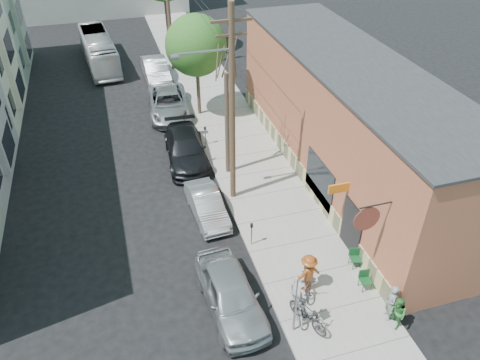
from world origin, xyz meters
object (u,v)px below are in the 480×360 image
object	(u,v)px
parked_bike_b	(297,302)
car_0	(231,294)
sign_post	(296,301)
patron_green	(397,313)
parking_meter_near	(252,231)
patron_grey	(391,303)
cyclist	(308,273)
patio_chair_a	(366,281)
car_1	(207,205)
tree_leafy_mid	(196,46)
bus	(99,50)
parking_meter_far	(205,133)
patio_chair_b	(356,259)
car_4	(156,70)
car_2	(186,149)
tree_bare	(227,125)
utility_pole_near	(231,106)
car_3	(168,103)
parked_bike_a	(308,315)

from	to	relation	value
parked_bike_b	car_0	xyz separation A→B (m)	(-2.44, 1.04, 0.15)
sign_post	patron_green	world-z (taller)	sign_post
parking_meter_near	patron_grey	world-z (taller)	patron_grey
patron_grey	cyclist	distance (m)	3.35
patio_chair_a	car_1	size ratio (longest dim) A/B	0.22
tree_leafy_mid	patron_green	distance (m)	20.13
bus	car_1	bearing A→B (deg)	-84.66
patron_grey	cyclist	world-z (taller)	cyclist
parking_meter_far	tree_leafy_mid	size ratio (longest dim) A/B	0.18
patio_chair_b	car_1	xyz separation A→B (m)	(-5.40, 5.39, 0.07)
car_1	car_4	bearing A→B (deg)	86.66
parked_bike_b	car_2	xyz separation A→B (m)	(-2.00, 12.32, 0.11)
tree_bare	parked_bike_b	xyz separation A→B (m)	(0.00, -10.31, -2.43)
sign_post	patron_green	distance (m)	4.03
patron_green	car_2	bearing A→B (deg)	-155.96
patio_chair_a	utility_pole_near	bearing A→B (deg)	121.40
parking_meter_near	bus	distance (m)	25.44
tree_leafy_mid	patron_grey	size ratio (longest dim) A/B	3.96
car_1	car_2	size ratio (longest dim) A/B	0.73
patio_chair_a	car_0	size ratio (longest dim) A/B	0.18
cyclist	patron_grey	bearing A→B (deg)	129.55
car_0	car_1	bearing A→B (deg)	82.34
sign_post	tree_bare	world-z (taller)	tree_bare
parking_meter_far	car_3	xyz separation A→B (m)	(-1.45, 4.97, -0.18)
parking_meter_near	car_2	distance (m)	8.26
patio_chair_b	car_2	world-z (taller)	car_2
parking_meter_near	parked_bike_b	distance (m)	4.24
car_0	tree_leafy_mid	bearing A→B (deg)	78.23
patron_grey	car_2	distance (m)	14.61
tree_leafy_mid	car_2	xyz separation A→B (m)	(-2.00, -5.39, -4.13)
car_0	car_2	distance (m)	11.29
patron_green	car_1	xyz separation A→B (m)	(-5.35, 8.70, -0.24)
tree_bare	parked_bike_a	distance (m)	11.27
car_0	car_3	distance (m)	17.43
car_3	bus	bearing A→B (deg)	115.59
patio_chair_a	patron_grey	world-z (taller)	patron_grey
car_2	car_4	xyz separation A→B (m)	(0.00, 12.07, 0.04)
car_0	bus	size ratio (longest dim) A/B	0.52
utility_pole_near	patio_chair_a	bearing A→B (deg)	-64.94
patron_green	parked_bike_a	world-z (taller)	patron_green
tree_bare	patron_grey	size ratio (longest dim) A/B	3.48
tree_bare	cyclist	bearing A→B (deg)	-84.86
parking_meter_far	parked_bike_b	world-z (taller)	parking_meter_far
patron_grey	parked_bike_a	distance (m)	3.24
patron_grey	car_3	world-z (taller)	patron_grey
parked_bike_b	tree_bare	bearing A→B (deg)	101.15
sign_post	patio_chair_a	bearing A→B (deg)	16.63
parked_bike_b	car_4	bearing A→B (deg)	105.83
car_3	parked_bike_a	bearing A→B (deg)	-79.22
parking_meter_near	utility_pole_near	xyz separation A→B (m)	(0.14, 3.81, 4.43)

